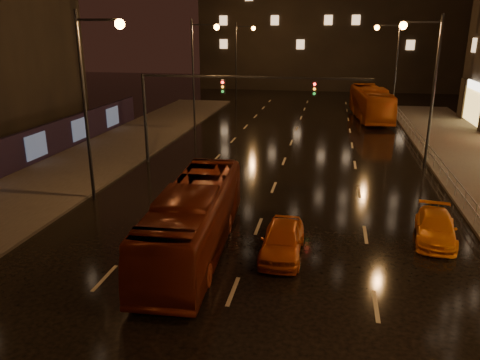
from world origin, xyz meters
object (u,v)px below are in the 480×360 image
object	(u,v)px
bus_red	(194,219)
taxi_far	(436,228)
bus_curb	(371,103)
taxi_near	(282,240)

from	to	relation	value
bus_red	taxi_far	bearing A→B (deg)	13.68
taxi_far	bus_red	bearing A→B (deg)	-155.26
bus_red	bus_curb	distance (m)	35.18
taxi_near	taxi_far	distance (m)	7.15
bus_curb	taxi_far	xyz separation A→B (m)	(0.78, -30.74, -1.08)
bus_curb	taxi_near	distance (m)	34.07
bus_red	taxi_near	size ratio (longest dim) A/B	2.56
bus_red	taxi_far	size ratio (longest dim) A/B	2.57
taxi_near	bus_red	bearing A→B (deg)	-174.94
bus_curb	taxi_near	bearing A→B (deg)	-105.63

